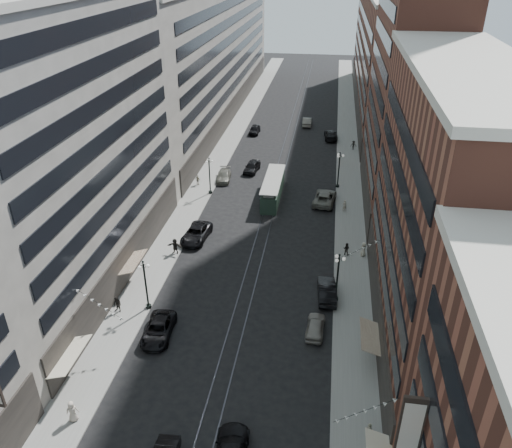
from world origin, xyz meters
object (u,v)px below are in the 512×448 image
Objects in this scene: car_2 at (158,329)px; pedestrian_6 at (198,180)px; lamppost_se_mid at (339,169)px; lamppost_se_far at (338,276)px; car_10 at (327,290)px; lamppost_sw_far at (146,283)px; lamppost_sw_mid at (210,174)px; streetcar at (273,189)px; car_13 at (252,167)px; pedestrian_7 at (346,249)px; pedestrian_9 at (353,145)px; car_11 at (325,198)px; car_12 at (331,135)px; car_14 at (307,122)px; car_4 at (315,326)px; pedestrian_2 at (118,305)px; pedestrian_5 at (175,246)px; car_7 at (196,234)px; pedestrian_4 at (369,432)px; pedestrian_1 at (72,411)px; pedestrian_8 at (344,206)px; car_8 at (224,176)px; pedestrian_extra_0 at (363,249)px; car_9 at (255,130)px.

pedestrian_6 is at bearing 94.58° from car_2.
lamppost_se_mid is 3.47× the size of pedestrian_6.
lamppost_se_far reaches higher than car_10.
car_2 is at bearing -58.25° from lamppost_sw_far.
lamppost_sw_mid is 30.86m from car_2.
car_13 is (-4.50, 9.26, -0.58)m from streetcar.
pedestrian_9 reaches higher than pedestrian_7.
car_13 is at bearing -32.44° from car_11.
pedestrian_6 is at bearing 134.12° from lamppost_sw_mid.
car_12 is 8.99m from car_14.
pedestrian_2 reaches higher than car_4.
pedestrian_6 is (-2.25, 19.35, -0.14)m from pedestrian_5.
car_7 is 19.80m from car_11.
streetcar reaches higher than car_10.
lamppost_sw_mid is at bearing 31.88° from pedestrian_4.
car_2 is at bearing -71.28° from pedestrian_5.
pedestrian_4 is (11.72, -39.39, -0.41)m from streetcar.
pedestrian_7 is (2.03, 8.39, 0.09)m from car_10.
streetcar is 2.67× the size of car_4.
pedestrian_8 is (20.38, 37.91, -0.08)m from pedestrian_1.
car_12 reaches higher than car_8.
pedestrian_2 is 0.91× the size of pedestrian_5.
car_11 reaches higher than car_14.
car_14 is 2.67× the size of pedestrian_5.
car_12 is at bearing 62.61° from car_13.
car_11 is (16.62, -0.50, -2.25)m from lamppost_sw_mid.
pedestrian_1 reaches higher than pedestrian_8.
car_11 is at bearing -87.31° from car_4.
car_14 is 35.23m from pedestrian_6.
lamppost_sw_mid is at bearing 69.63° from car_14.
car_7 is at bearing 76.07° from car_14.
lamppost_se_far is 28.00m from lamppost_se_mid.
pedestrian_extra_0 is at bearing 15.25° from pedestrian_5.
lamppost_se_mid is 3.28× the size of pedestrian_4.
car_4 is at bearing -39.34° from car_7.
pedestrian_extra_0 is (3.07, 8.96, -2.07)m from lamppost_se_far.
car_12 is (16.97, 27.19, -2.27)m from lamppost_sw_mid.
car_2 is 2.90× the size of pedestrian_1.
car_12 is at bearing 128.39° from pedestrian_9.
pedestrian_9 is (21.06, 21.58, -2.13)m from lamppost_sw_mid.
lamppost_sw_mid is 3.28× the size of pedestrian_4.
car_13 reaches higher than car_14.
car_4 is 0.73× the size of car_12.
streetcar is 6.41× the size of pedestrian_2.
car_13 is at bearing -140.84° from pedestrian_9.
lamppost_se_mid is 19.23m from pedestrian_7.
lamppost_se_mid reaches higher than car_12.
car_9 is (-16.17, 23.24, -2.32)m from lamppost_se_mid.
car_12 is (-1.43, 50.19, -2.27)m from lamppost_se_far.
pedestrian_8 is at bearing 89.87° from car_12.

